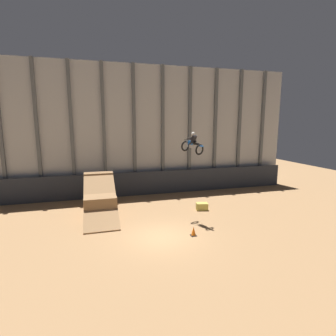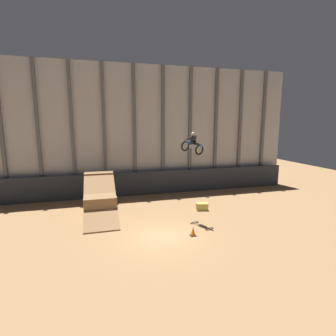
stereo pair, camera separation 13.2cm
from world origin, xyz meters
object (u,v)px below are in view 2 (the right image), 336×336
rider_bike_solo (192,145)px  traffic_cone_near_ramp (193,231)px  dirt_ramp (100,200)px  hay_bale_trackside (202,206)px

rider_bike_solo → traffic_cone_near_ramp: 5.74m
dirt_ramp → rider_bike_solo: bearing=-28.6°
traffic_cone_near_ramp → hay_bale_trackside: (2.40, 4.34, -0.00)m
dirt_ramp → traffic_cone_near_ramp: bearing=-48.1°
traffic_cone_near_ramp → hay_bale_trackside: traffic_cone_near_ramp is taller
dirt_ramp → hay_bale_trackside: bearing=-11.8°
hay_bale_trackside → rider_bike_solo: bearing=-131.4°
traffic_cone_near_ramp → hay_bale_trackside: bearing=61.0°
dirt_ramp → hay_bale_trackside: 7.95m
rider_bike_solo → hay_bale_trackside: rider_bike_solo is taller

